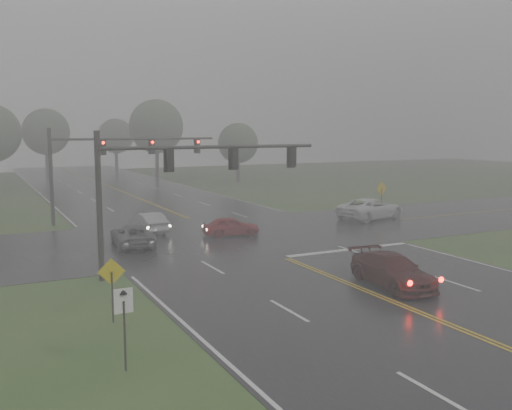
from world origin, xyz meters
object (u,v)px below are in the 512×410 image
car_grey (133,246)px  signal_gantry_far (105,156)px  sedan_silver (148,233)px  sedan_red (231,236)px  signal_gantry_near (171,174)px  pickup_white (371,219)px  sedan_maroon (392,287)px

car_grey → signal_gantry_far: signal_gantry_far is taller
sedan_silver → signal_gantry_far: size_ratio=0.33×
sedan_red → signal_gantry_near: bearing=149.3°
pickup_white → signal_gantry_near: bearing=101.8°
sedan_maroon → car_grey: (-8.36, 14.32, 0.00)m
sedan_maroon → car_grey: sedan_maroon is taller
sedan_red → sedan_silver: 5.97m
sedan_silver → car_grey: bearing=57.7°
sedan_red → signal_gantry_far: 12.63m
pickup_white → sedan_silver: bearing=69.9°
pickup_white → sedan_maroon: bearing=131.3°
sedan_maroon → pickup_white: pickup_white is taller
car_grey → pickup_white: bearing=-169.0°
car_grey → signal_gantry_far: (0.65, 10.16, 5.12)m
pickup_white → signal_gantry_near: (-19.72, -9.30, 4.98)m
sedan_red → signal_gantry_near: (-6.65, -7.67, 4.98)m
car_grey → signal_gantry_near: 8.81m
signal_gantry_near → pickup_white: bearing=25.3°
sedan_red → signal_gantry_far: size_ratio=0.29×
sedan_silver → pickup_white: bearing=168.8°
sedan_red → sedan_silver: sedan_silver is taller
pickup_white → signal_gantry_far: bearing=53.7°
signal_gantry_near → sedan_maroon: bearing=-40.8°
sedan_silver → signal_gantry_near: 12.58m
sedan_maroon → sedan_red: (-1.51, 14.73, 0.00)m
sedan_silver → sedan_maroon: bearing=104.1°
car_grey → signal_gantry_near: size_ratio=0.41×
sedan_silver → signal_gantry_near: signal_gantry_near is taller
sedan_red → sedan_maroon: bearing=-163.9°
sedan_silver → pickup_white: 17.87m
sedan_red → signal_gantry_far: (-6.20, 9.75, 5.12)m
pickup_white → car_grey: bearing=82.4°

